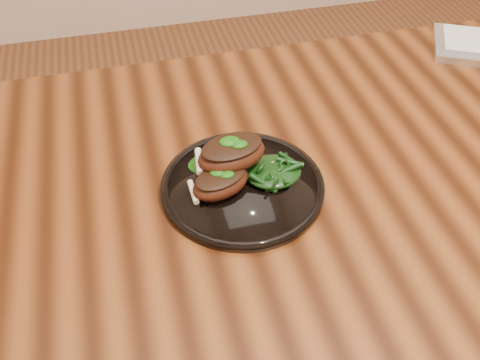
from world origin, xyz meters
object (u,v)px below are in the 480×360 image
object	(u,v)px
lamb_chop_front	(220,181)
greens_heap	(273,169)
plate	(243,186)
desk	(392,196)

from	to	relation	value
lamb_chop_front	greens_heap	world-z (taller)	lamb_chop_front
lamb_chop_front	greens_heap	size ratio (longest dim) A/B	1.20
plate	lamb_chop_front	distance (m)	0.05
plate	greens_heap	xyz separation A→B (m)	(0.05, 0.00, 0.02)
desk	lamb_chop_front	size ratio (longest dim) A/B	15.13
desk	plate	distance (m)	0.28
lamb_chop_front	desk	bearing A→B (deg)	2.28
plate	lamb_chop_front	size ratio (longest dim) A/B	2.34
desk	plate	xyz separation A→B (m)	(-0.27, -0.00, 0.09)
plate	lamb_chop_front	world-z (taller)	lamb_chop_front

